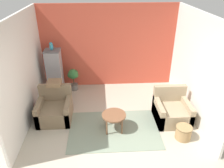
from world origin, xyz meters
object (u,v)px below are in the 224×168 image
object	(u,v)px
parrot	(51,46)
potted_plant	(73,77)
armchair_left	(55,110)
coffee_table	(114,116)
armchair_right	(172,111)
wicker_basket	(183,132)
birdcage	(55,73)

from	to	relation	value
parrot	potted_plant	world-z (taller)	parrot
armchair_left	parrot	distance (m)	1.87
coffee_table	armchair_right	xyz separation A→B (m)	(1.50, 0.31, -0.13)
armchair_left	armchair_right	world-z (taller)	same
armchair_right	potted_plant	distance (m)	3.20
armchair_left	wicker_basket	world-z (taller)	armchair_left
coffee_table	armchair_left	world-z (taller)	armchair_left
potted_plant	wicker_basket	distance (m)	3.70
armchair_right	coffee_table	bearing A→B (deg)	-168.17
coffee_table	parrot	distance (m)	2.79
armchair_right	wicker_basket	xyz separation A→B (m)	(0.07, -0.71, -0.10)
potted_plant	parrot	bearing A→B (deg)	-162.75
birdcage	potted_plant	size ratio (longest dim) A/B	1.99
potted_plant	wicker_basket	size ratio (longest dim) A/B	1.89
wicker_basket	birdcage	bearing A→B (deg)	144.28
coffee_table	wicker_basket	xyz separation A→B (m)	(1.57, -0.40, -0.23)
armchair_right	parrot	xyz separation A→B (m)	(-3.17, 1.62, 1.25)
armchair_left	wicker_basket	size ratio (longest dim) A/B	2.26
coffee_table	birdcage	distance (m)	2.57
birdcage	wicker_basket	size ratio (longest dim) A/B	3.75
birdcage	armchair_right	bearing A→B (deg)	-27.05
armchair_left	wicker_basket	distance (m)	3.20
parrot	wicker_basket	world-z (taller)	parrot
armchair_left	potted_plant	bearing A→B (deg)	77.70
potted_plant	armchair_right	bearing A→B (deg)	-33.93
birdcage	parrot	xyz separation A→B (m)	(0.00, 0.00, 0.83)
armchair_left	armchair_right	xyz separation A→B (m)	(2.99, -0.24, 0.00)
birdcage	parrot	bearing A→B (deg)	90.00
potted_plant	coffee_table	bearing A→B (deg)	-61.26
armchair_right	wicker_basket	bearing A→B (deg)	-84.24
parrot	potted_plant	distance (m)	1.20
parrot	wicker_basket	distance (m)	4.21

